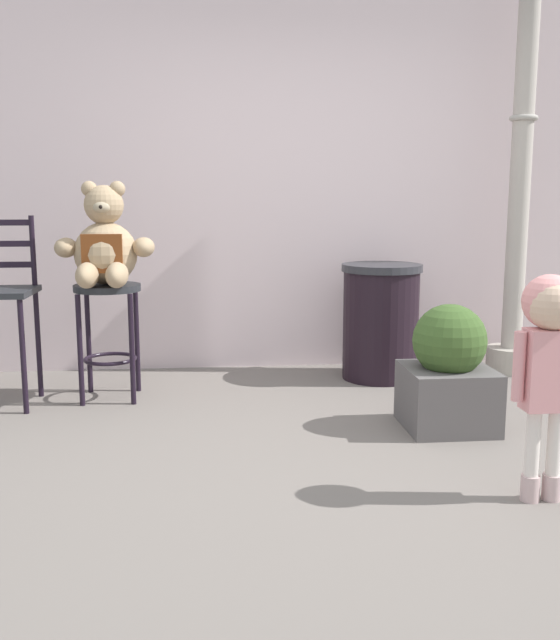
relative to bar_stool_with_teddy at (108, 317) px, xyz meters
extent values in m
plane|color=slate|center=(1.17, -1.32, -0.52)|extent=(24.00, 24.00, 0.00)
cube|color=silver|center=(1.17, 0.92, 1.34)|extent=(7.59, 0.30, 3.72)
cylinder|color=#232629|center=(0.00, 0.00, 0.18)|extent=(0.41, 0.41, 0.04)
cylinder|color=black|center=(-0.15, -0.15, -0.18)|extent=(0.03, 0.03, 0.68)
cylinder|color=black|center=(0.15, -0.15, -0.18)|extent=(0.03, 0.03, 0.68)
cylinder|color=black|center=(-0.15, 0.15, -0.18)|extent=(0.03, 0.03, 0.68)
cylinder|color=black|center=(0.15, 0.15, -0.18)|extent=(0.03, 0.03, 0.68)
torus|color=black|center=(0.00, 0.00, -0.27)|extent=(0.33, 0.33, 0.02)
sphere|color=tan|center=(0.00, 0.00, 0.39)|extent=(0.38, 0.38, 0.38)
cube|color=brown|center=(0.00, -0.16, 0.40)|extent=(0.24, 0.03, 0.23)
sphere|color=tan|center=(0.00, 0.00, 0.68)|extent=(0.24, 0.24, 0.24)
ellipsoid|color=tan|center=(0.00, -0.10, 0.67)|extent=(0.10, 0.07, 0.07)
sphere|color=black|center=(0.00, -0.13, 0.67)|extent=(0.03, 0.03, 0.03)
sphere|color=tan|center=(-0.08, 0.00, 0.77)|extent=(0.09, 0.09, 0.09)
sphere|color=tan|center=(0.08, 0.00, 0.77)|extent=(0.09, 0.09, 0.09)
ellipsoid|color=tan|center=(-0.23, -0.03, 0.43)|extent=(0.13, 0.21, 0.12)
ellipsoid|color=tan|center=(0.23, -0.03, 0.43)|extent=(0.13, 0.21, 0.12)
ellipsoid|color=tan|center=(-0.09, -0.18, 0.28)|extent=(0.13, 0.32, 0.15)
ellipsoid|color=tan|center=(0.09, -0.18, 0.28)|extent=(0.13, 0.32, 0.15)
cylinder|color=#C9AAA8|center=(1.93, -1.74, -0.46)|extent=(0.08, 0.08, 0.11)
cylinder|color=silver|center=(1.93, -1.74, -0.27)|extent=(0.06, 0.06, 0.28)
cylinder|color=#C9AAA8|center=(2.02, -1.74, -0.46)|extent=(0.08, 0.08, 0.11)
cylinder|color=silver|center=(2.02, -1.74, -0.27)|extent=(0.06, 0.06, 0.28)
cube|color=pink|center=(1.97, -1.74, 0.04)|extent=(0.19, 0.11, 0.33)
cylinder|color=pink|center=(1.85, -1.74, 0.05)|extent=(0.05, 0.05, 0.28)
sphere|color=#D8B293|center=(1.97, -1.74, 0.30)|extent=(0.20, 0.20, 0.20)
sphere|color=pink|center=(1.97, -1.72, 0.31)|extent=(0.22, 0.22, 0.22)
cylinder|color=black|center=(1.80, 0.34, -0.14)|extent=(0.52, 0.52, 0.75)
cylinder|color=#2D2D33|center=(1.80, 0.34, 0.25)|extent=(0.55, 0.55, 0.05)
cylinder|color=#ACA496|center=(2.78, 0.42, -0.43)|extent=(0.34, 0.34, 0.18)
cylinder|color=#B6ACA1|center=(2.78, 0.42, 1.12)|extent=(0.14, 0.14, 2.91)
torus|color=#ADA89E|center=(2.78, 0.42, 1.26)|extent=(0.19, 0.19, 0.04)
cylinder|color=black|center=(-0.45, -0.29, -0.18)|extent=(0.03, 0.03, 0.67)
cylinder|color=black|center=(-0.45, 0.08, -0.18)|extent=(0.03, 0.03, 0.67)
cylinder|color=black|center=(-0.45, 0.08, 0.40)|extent=(0.03, 0.03, 0.43)
cube|color=black|center=(-0.63, 0.08, 0.32)|extent=(0.37, 0.02, 0.04)
cube|color=black|center=(-0.63, 0.08, 0.45)|extent=(0.37, 0.02, 0.04)
cube|color=black|center=(-0.63, 0.08, 0.57)|extent=(0.37, 0.02, 0.04)
cube|color=#585454|center=(1.90, -0.78, -0.35)|extent=(0.47, 0.47, 0.34)
sphere|color=#3B5826|center=(1.90, -0.78, -0.03)|extent=(0.40, 0.40, 0.40)
camera|label=1|loc=(0.63, -4.40, 0.71)|focal=39.86mm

